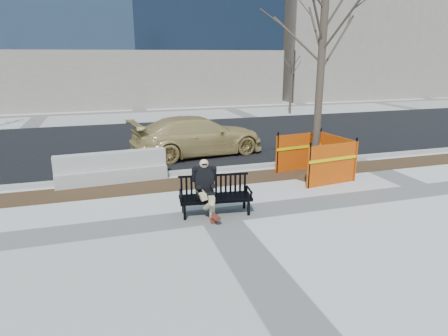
{
  "coord_description": "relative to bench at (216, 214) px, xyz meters",
  "views": [
    {
      "loc": [
        -2.42,
        -8.41,
        3.71
      ],
      "look_at": [
        0.38,
        0.7,
        0.95
      ],
      "focal_mm": 31.58,
      "sensor_mm": 36.0,
      "label": 1
    }
  ],
  "objects": [
    {
      "name": "ground",
      "position": [
        0.02,
        -0.1,
        0.0
      ],
      "size": [
        120.0,
        120.0,
        0.0
      ],
      "primitive_type": "plane",
      "color": "beige",
      "rests_on": "ground"
    },
    {
      "name": "mulch_strip",
      "position": [
        0.02,
        2.5,
        0.0
      ],
      "size": [
        40.0,
        1.2,
        0.02
      ],
      "primitive_type": "cube",
      "color": "#47301C",
      "rests_on": "ground"
    },
    {
      "name": "asphalt_street",
      "position": [
        0.02,
        8.7,
        0.0
      ],
      "size": [
        60.0,
        10.4,
        0.01
      ],
      "primitive_type": "cube",
      "color": "black",
      "rests_on": "ground"
    },
    {
      "name": "curb",
      "position": [
        0.02,
        3.45,
        0.06
      ],
      "size": [
        60.0,
        0.25,
        0.12
      ],
      "primitive_type": "cube",
      "color": "#9E9B93",
      "rests_on": "ground"
    },
    {
      "name": "bench",
      "position": [
        0.0,
        0.0,
        0.0
      ],
      "size": [
        1.82,
        0.83,
        0.93
      ],
      "primitive_type": null,
      "rotation": [
        0.0,
        0.0,
        -0.12
      ],
      "color": "black",
      "rests_on": "ground"
    },
    {
      "name": "seated_man",
      "position": [
        -0.24,
        0.08,
        0.0
      ],
      "size": [
        0.68,
        1.02,
        1.35
      ],
      "primitive_type": null,
      "rotation": [
        0.0,
        0.0,
        -0.12
      ],
      "color": "black",
      "rests_on": "ground"
    },
    {
      "name": "tree_fence",
      "position": [
        3.78,
        1.97,
        0.0
      ],
      "size": [
        3.02,
        3.02,
        6.72
      ],
      "primitive_type": null,
      "rotation": [
        0.0,
        0.0,
        0.13
      ],
      "color": "#EE4F09",
      "rests_on": "ground"
    },
    {
      "name": "sedan",
      "position": [
        0.98,
        5.84,
        0.0
      ],
      "size": [
        5.33,
        2.78,
        1.47
      ],
      "primitive_type": "imported",
      "rotation": [
        0.0,
        0.0,
        1.72
      ],
      "color": "tan",
      "rests_on": "ground"
    },
    {
      "name": "jersey_barrier_left",
      "position": [
        -2.29,
        3.31,
        0.0
      ],
      "size": [
        3.27,
        0.85,
        0.93
      ],
      "primitive_type": null,
      "rotation": [
        0.0,
        0.0,
        0.06
      ],
      "color": "#A8A69D",
      "rests_on": "ground"
    },
    {
      "name": "far_tree_right",
      "position": [
        9.24,
        14.73,
        0.0
      ],
      "size": [
        2.05,
        2.05,
        4.59
      ],
      "primitive_type": null,
      "rotation": [
        0.0,
        0.0,
        -0.24
      ],
      "color": "#4B3B30",
      "rests_on": "ground"
    }
  ]
}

